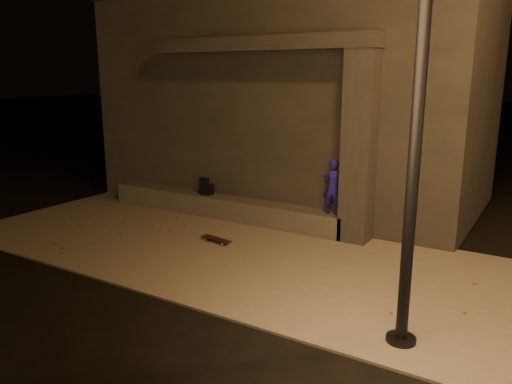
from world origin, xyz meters
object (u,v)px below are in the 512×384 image
Objects in this scene: backpack at (207,188)px; skateboarder at (333,187)px; skateboard at (216,239)px; column at (359,148)px.

skateboarder is at bearing 1.87° from backpack.
column is at bearing 44.12° from skateboard.
skateboarder is 3.14m from backpack.
skateboard is at bearing -46.24° from backpack.
column is at bearing 174.66° from skateboarder.
backpack is 2.16m from skateboard.
column is 0.94m from skateboarder.
skateboarder reaches higher than skateboard.
backpack is at bearing -5.34° from skateboarder.
backpack is at bearing -180.00° from column.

